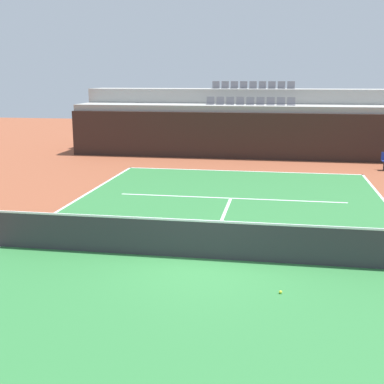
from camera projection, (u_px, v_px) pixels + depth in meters
The scene contains 13 objects.
ground_plane at pixel (206, 259), 12.39m from camera, with size 80.00×80.00×0.00m, color brown.
court_surface at pixel (206, 259), 12.38m from camera, with size 11.00×24.00×0.01m, color #2D7238.
baseline_far at pixel (242, 171), 23.87m from camera, with size 11.00×0.10×0.00m, color white.
sideline_left at pixel (0, 246), 13.28m from camera, with size 0.10×24.00×0.00m, color white.
service_line_far at pixel (231, 198), 18.54m from camera, with size 8.26×0.10×0.00m, color white.
centre_service_line at pixel (221, 222), 15.46m from camera, with size 0.10×6.40×0.00m, color white.
back_wall at pixel (248, 136), 27.20m from camera, with size 19.68×0.30×2.48m, color black.
stands_tier_lower at pixel (249, 130), 28.46m from camera, with size 19.68×2.40×2.81m, color #9E9E99.
stands_tier_upper at pixel (252, 120), 30.67m from camera, with size 19.68×2.40×3.64m, color #9E9E99.
seating_row_lower at pixel (250, 103), 28.21m from camera, with size 4.91×0.44×0.44m.
seating_row_upper at pixel (253, 87), 30.33m from camera, with size 4.91×0.44×0.44m.
tennis_net at pixel (206, 239), 12.27m from camera, with size 11.08×0.08×1.07m.
tennis_ball_0 at pixel (281, 292), 10.37m from camera, with size 0.07×0.07×0.07m, color #CCE033.
Camera 1 is at (1.65, -11.61, 4.33)m, focal length 47.59 mm.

